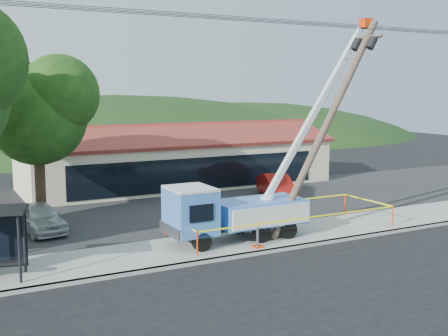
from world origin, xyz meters
TOP-DOWN VIEW (x-y plane):
  - ground at (0.00, 0.00)m, footprint 120.00×120.00m
  - curb at (0.00, 2.10)m, footprint 60.00×0.25m
  - sidewalk at (0.00, 4.00)m, footprint 60.00×4.00m
  - parking_lot at (0.00, 12.00)m, footprint 60.00×12.00m
  - strip_mall at (4.00, 19.98)m, footprint 22.50×8.53m
  - tree_lot at (-7.00, 13.00)m, footprint 6.30×5.60m
  - hill_center at (10.00, 55.00)m, footprint 89.60×64.00m
  - hill_east at (30.00, 55.00)m, footprint 72.80×52.00m
  - utility_truck at (0.13, 4.22)m, footprint 10.97×3.61m
  - leaning_pole at (4.90, 3.42)m, footprint 6.10×1.98m
  - caution_tape at (2.97, 4.50)m, footprint 11.07×3.76m
  - car_silver at (-7.59, 10.15)m, footprint 2.32×4.49m
  - car_red at (7.75, 12.28)m, footprint 2.76×4.78m

SIDE VIEW (x-z plane):
  - ground at x=0.00m, z-range 0.00..0.00m
  - hill_center at x=10.00m, z-range -16.00..16.00m
  - hill_east at x=30.00m, z-range -13.00..13.00m
  - car_silver at x=-7.59m, z-range -0.73..0.73m
  - car_red at x=7.75m, z-range -0.74..0.74m
  - parking_lot at x=0.00m, z-range 0.00..0.10m
  - curb at x=0.00m, z-range 0.00..0.15m
  - sidewalk at x=0.00m, z-range 0.00..0.15m
  - caution_tape at x=2.97m, z-range 0.41..1.50m
  - utility_truck at x=0.13m, z-range -3.56..6.91m
  - strip_mall at x=4.00m, z-range -0.46..4.22m
  - leaning_pole at x=4.90m, z-range 0.57..10.97m
  - tree_lot at x=-7.00m, z-range 1.74..10.68m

